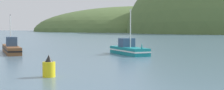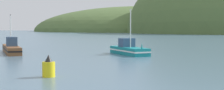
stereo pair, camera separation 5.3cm
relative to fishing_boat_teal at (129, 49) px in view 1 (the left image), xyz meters
name	(u,v)px [view 1 (the left image)]	position (x,y,z in m)	size (l,w,h in m)	color
hill_mid_left	(138,31)	(-41.27, 218.69, -0.62)	(172.24, 137.79, 39.90)	#516B38
fishing_boat_teal	(129,49)	(0.00, 0.00, 0.00)	(6.18, 6.95, 5.57)	#147F84
fishing_boat_brown	(11,48)	(-15.38, -1.83, 0.02)	(7.85, 9.54, 5.10)	brown
channel_buoy	(49,68)	(-1.25, -19.20, 0.01)	(0.87, 0.87, 1.53)	yellow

